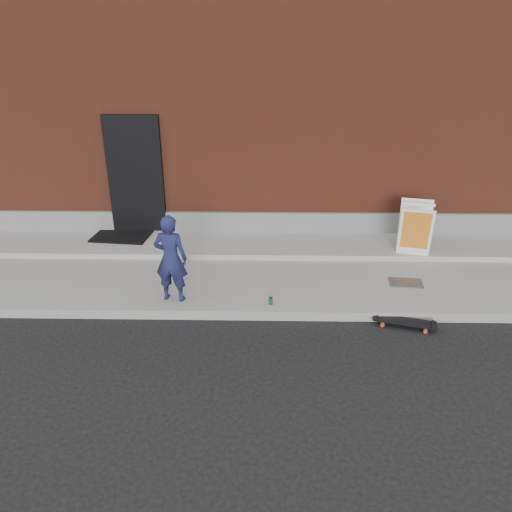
{
  "coord_description": "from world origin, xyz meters",
  "views": [
    {
      "loc": [
        -0.11,
        -6.32,
        3.9
      ],
      "look_at": [
        -0.25,
        0.8,
        0.69
      ],
      "focal_mm": 35.0,
      "sensor_mm": 36.0,
      "label": 1
    }
  ],
  "objects_px": {
    "child": "(171,259)",
    "skateboard": "(404,322)",
    "soda_can": "(271,301)",
    "pizza_sign": "(415,228)"
  },
  "relations": [
    {
      "from": "child",
      "to": "pizza_sign",
      "type": "bearing_deg",
      "value": -150.26
    },
    {
      "from": "child",
      "to": "skateboard",
      "type": "relative_size",
      "value": 1.54
    },
    {
      "from": "child",
      "to": "soda_can",
      "type": "xyz_separation_m",
      "value": [
        1.49,
        -0.14,
        -0.62
      ]
    },
    {
      "from": "skateboard",
      "to": "soda_can",
      "type": "xyz_separation_m",
      "value": [
        -1.93,
        0.34,
        0.13
      ]
    },
    {
      "from": "skateboard",
      "to": "pizza_sign",
      "type": "distance_m",
      "value": 2.29
    },
    {
      "from": "pizza_sign",
      "to": "skateboard",
      "type": "bearing_deg",
      "value": -106.98
    },
    {
      "from": "child",
      "to": "soda_can",
      "type": "relative_size",
      "value": 11.85
    },
    {
      "from": "pizza_sign",
      "to": "soda_can",
      "type": "bearing_deg",
      "value": -145.66
    },
    {
      "from": "skateboard",
      "to": "soda_can",
      "type": "distance_m",
      "value": 1.96
    },
    {
      "from": "child",
      "to": "skateboard",
      "type": "distance_m",
      "value": 3.53
    }
  ]
}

